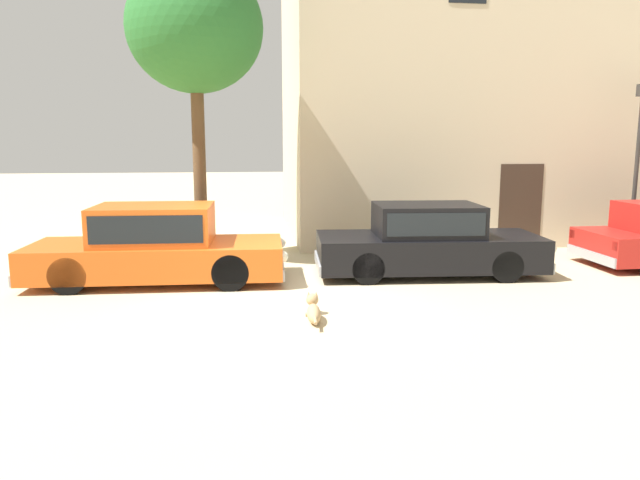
# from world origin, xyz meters

# --- Properties ---
(ground_plane) EXTENTS (80.00, 80.00, 0.00)m
(ground_plane) POSITION_xyz_m (0.00, 0.00, 0.00)
(ground_plane) COLOR #CCB78E
(parked_sedan_nearest) EXTENTS (4.89, 1.97, 1.47)m
(parked_sedan_nearest) POSITION_xyz_m (-2.12, 1.11, 0.72)
(parked_sedan_nearest) COLOR #D15619
(parked_sedan_nearest) RESTS_ON ground_plane
(parked_sedan_second) EXTENTS (4.65, 2.01, 1.42)m
(parked_sedan_second) POSITION_xyz_m (3.19, 1.10, 0.70)
(parked_sedan_second) COLOR black
(parked_sedan_second) RESTS_ON ground_plane
(apartment_block) EXTENTS (15.58, 6.47, 9.39)m
(apartment_block) POSITION_xyz_m (8.63, 6.83, 4.69)
(apartment_block) COLOR beige
(apartment_block) RESTS_ON ground_plane
(stray_dog_spotted) EXTENTS (0.25, 1.07, 0.37)m
(stray_dog_spotted) POSITION_xyz_m (0.56, -1.72, 0.15)
(stray_dog_spotted) COLOR tan
(stray_dog_spotted) RESTS_ON ground_plane
(street_lamp) EXTENTS (0.22, 0.22, 3.96)m
(street_lamp) POSITION_xyz_m (8.83, 2.92, 2.53)
(street_lamp) COLOR #2D2B28
(street_lamp) RESTS_ON ground_plane
(acacia_tree_left) EXTENTS (2.82, 2.54, 6.31)m
(acacia_tree_left) POSITION_xyz_m (-1.39, 2.75, 4.93)
(acacia_tree_left) COLOR brown
(acacia_tree_left) RESTS_ON ground_plane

